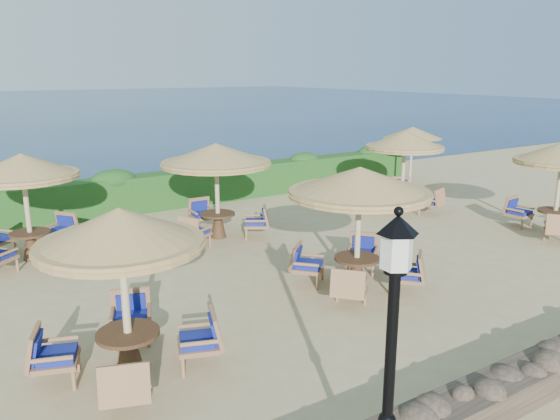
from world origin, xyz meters
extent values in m
plane|color=tan|center=(0.00, 0.00, 0.00)|extent=(120.00, 120.00, 0.00)
plane|color=#0B234C|center=(0.00, 70.00, 0.00)|extent=(160.00, 160.00, 0.00)
cube|color=#174215|center=(0.00, 7.20, 0.60)|extent=(18.00, 0.90, 1.20)
cylinder|color=black|center=(-4.80, -6.80, 1.55)|extent=(0.11, 0.11, 2.40)
cylinder|color=silver|center=(-4.80, -6.80, 2.98)|extent=(0.30, 0.30, 0.36)
cone|color=black|center=(-4.80, -6.80, 3.22)|extent=(0.40, 0.40, 0.18)
cylinder|color=#C3B489|center=(7.80, 5.20, 1.10)|extent=(0.10, 0.10, 2.20)
cone|color=olive|center=(7.80, 5.20, 2.18)|extent=(2.30, 2.30, 0.45)
cylinder|color=#C3B489|center=(-6.12, -2.58, 1.20)|extent=(0.12, 0.12, 2.40)
cone|color=olive|center=(-6.12, -2.58, 2.38)|extent=(2.47, 2.47, 0.55)
cylinder|color=olive|center=(-6.12, -2.58, 2.10)|extent=(2.42, 2.42, 0.14)
cylinder|color=#492E1A|center=(-6.12, -2.58, 0.68)|extent=(0.96, 0.96, 0.06)
cone|color=#492E1A|center=(-6.12, -2.58, 0.33)|extent=(0.44, 0.44, 0.64)
cylinder|color=#C3B489|center=(-0.95, -1.82, 1.20)|extent=(0.12, 0.12, 2.40)
cone|color=olive|center=(-0.95, -1.82, 2.38)|extent=(2.99, 2.99, 0.55)
cylinder|color=olive|center=(-0.95, -1.82, 2.10)|extent=(2.93, 2.93, 0.14)
cylinder|color=#492E1A|center=(-0.95, -1.82, 0.68)|extent=(0.96, 0.96, 0.06)
cone|color=#492E1A|center=(-0.95, -1.82, 0.33)|extent=(0.44, 0.44, 0.64)
cylinder|color=#C3B489|center=(6.44, -1.77, 1.20)|extent=(0.12, 0.12, 2.40)
cylinder|color=#492E1A|center=(6.44, -1.77, 0.68)|extent=(0.96, 0.96, 0.06)
cone|color=#492E1A|center=(6.44, -1.77, 0.33)|extent=(0.44, 0.44, 0.64)
cylinder|color=#C3B489|center=(-6.52, 3.94, 1.20)|extent=(0.12, 0.12, 2.40)
cone|color=olive|center=(-6.52, 3.94, 2.38)|extent=(2.61, 2.61, 0.55)
cylinder|color=olive|center=(-6.52, 3.94, 2.10)|extent=(2.56, 2.56, 0.14)
cylinder|color=#492E1A|center=(-6.52, 3.94, 0.68)|extent=(0.96, 0.96, 0.06)
cone|color=#492E1A|center=(-6.52, 3.94, 0.33)|extent=(0.44, 0.44, 0.64)
cylinder|color=#C3B489|center=(-1.80, 3.11, 1.20)|extent=(0.12, 0.12, 2.40)
cone|color=olive|center=(-1.80, 3.11, 2.38)|extent=(3.02, 3.02, 0.55)
cylinder|color=olive|center=(-1.80, 3.11, 2.10)|extent=(2.96, 2.96, 0.14)
cylinder|color=#492E1A|center=(-1.80, 3.11, 0.68)|extent=(0.96, 0.96, 0.06)
cone|color=#492E1A|center=(-1.80, 3.11, 0.33)|extent=(0.44, 0.44, 0.64)
cylinder|color=#C3B489|center=(4.80, 2.64, 1.20)|extent=(0.12, 0.12, 2.40)
cone|color=olive|center=(4.80, 2.64, 2.38)|extent=(2.58, 2.58, 0.55)
cylinder|color=olive|center=(4.80, 2.64, 2.10)|extent=(2.53, 2.53, 0.14)
cylinder|color=#492E1A|center=(4.80, 2.64, 0.68)|extent=(0.96, 0.96, 0.06)
cone|color=#492E1A|center=(4.80, 2.64, 0.33)|extent=(0.44, 0.44, 0.64)
camera|label=1|loc=(-8.23, -10.20, 4.56)|focal=35.00mm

